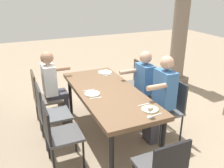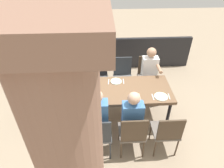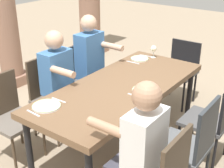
{
  "view_description": "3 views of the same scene",
  "coord_description": "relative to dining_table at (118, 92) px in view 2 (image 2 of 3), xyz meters",
  "views": [
    {
      "loc": [
        3.04,
        -1.27,
        2.22
      ],
      "look_at": [
        -0.06,
        0.09,
        0.85
      ],
      "focal_mm": 38.85,
      "sensor_mm": 36.0,
      "label": 1
    },
    {
      "loc": [
        0.27,
        3.07,
        3.16
      ],
      "look_at": [
        0.11,
        0.0,
        0.91
      ],
      "focal_mm": 32.52,
      "sensor_mm": 36.0,
      "label": 2
    },
    {
      "loc": [
        -2.42,
        -1.66,
        2.11
      ],
      "look_at": [
        -0.12,
        0.03,
        0.82
      ],
      "focal_mm": 51.12,
      "sensor_mm": 36.0,
      "label": 3
    }
  ],
  "objects": [
    {
      "name": "ground_plane",
      "position": [
        0.0,
        0.0,
        -0.71
      ],
      "size": [
        16.0,
        16.0,
        0.0
      ],
      "primitive_type": "plane",
      "color": "gray"
    },
    {
      "name": "dining_table",
      "position": [
        0.0,
        0.0,
        0.0
      ],
      "size": [
        2.05,
        0.87,
        0.78
      ],
      "color": "brown",
      "rests_on": "ground"
    },
    {
      "name": "chair_west_north",
      "position": [
        -0.76,
        0.86,
        -0.2
      ],
      "size": [
        0.44,
        0.44,
        0.9
      ],
      "color": "#6A6158",
      "rests_on": "ground"
    },
    {
      "name": "chair_west_south",
      "position": [
        -0.76,
        -0.86,
        -0.17
      ],
      "size": [
        0.44,
        0.44,
        0.95
      ],
      "color": "#6A6158",
      "rests_on": "ground"
    },
    {
      "name": "chair_mid_north",
      "position": [
        -0.18,
        0.86,
        -0.19
      ],
      "size": [
        0.44,
        0.44,
        0.92
      ],
      "color": "#6A6158",
      "rests_on": "ground"
    },
    {
      "name": "chair_mid_south",
      "position": [
        -0.18,
        -0.86,
        -0.18
      ],
      "size": [
        0.44,
        0.44,
        0.94
      ],
      "color": "#5B5E61",
      "rests_on": "ground"
    },
    {
      "name": "chair_east_north",
      "position": [
        0.38,
        0.86,
        -0.19
      ],
      "size": [
        0.44,
        0.44,
        0.92
      ],
      "color": "#5B5E61",
      "rests_on": "ground"
    },
    {
      "name": "chair_east_south",
      "position": [
        0.38,
        -0.85,
        -0.2
      ],
      "size": [
        0.44,
        0.44,
        0.89
      ],
      "color": "#4F4F50",
      "rests_on": "ground"
    },
    {
      "name": "chair_head_east",
      "position": [
        1.44,
        0.0,
        -0.21
      ],
      "size": [
        0.44,
        0.44,
        0.86
      ],
      "color": "#4F4F50",
      "rests_on": "ground"
    },
    {
      "name": "diner_woman_green",
      "position": [
        0.39,
        0.68,
        -0.01
      ],
      "size": [
        0.35,
        0.49,
        1.33
      ],
      "color": "#3F3F4C",
      "rests_on": "ground"
    },
    {
      "name": "diner_man_white",
      "position": [
        -0.77,
        -0.66,
        -0.03
      ],
      "size": [
        0.35,
        0.49,
        1.28
      ],
      "color": "#3F3F4C",
      "rests_on": "ground"
    },
    {
      "name": "diner_guest_third",
      "position": [
        -0.19,
        0.67,
        -0.04
      ],
      "size": [
        0.35,
        0.49,
        1.26
      ],
      "color": "#3F3F4C",
      "rests_on": "ground"
    },
    {
      "name": "patio_railing",
      "position": [
        0.0,
        -2.1,
        -0.26
      ],
      "size": [
        4.45,
        0.1,
        0.9
      ],
      "primitive_type": "cube",
      "color": "black",
      "rests_on": "ground"
    },
    {
      "name": "plate_0",
      "position": [
        -0.77,
        0.27,
        0.07
      ],
      "size": [
        0.25,
        0.25,
        0.02
      ],
      "color": "white",
      "rests_on": "dining_table"
    },
    {
      "name": "fork_0",
      "position": [
        -0.92,
        0.27,
        0.07
      ],
      "size": [
        0.03,
        0.17,
        0.01
      ],
      "primitive_type": "cube",
      "rotation": [
        0.0,
        0.0,
        -0.07
      ],
      "color": "silver",
      "rests_on": "dining_table"
    },
    {
      "name": "spoon_0",
      "position": [
        -0.62,
        0.27,
        0.07
      ],
      "size": [
        0.02,
        0.17,
        0.01
      ],
      "primitive_type": "cube",
      "rotation": [
        0.0,
        0.0,
        0.02
      ],
      "color": "silver",
      "rests_on": "dining_table"
    },
    {
      "name": "plate_1",
      "position": [
        0.02,
        -0.25,
        0.07
      ],
      "size": [
        0.23,
        0.23,
        0.02
      ],
      "color": "white",
      "rests_on": "dining_table"
    },
    {
      "name": "fork_1",
      "position": [
        -0.13,
        -0.25,
        0.07
      ],
      "size": [
        0.02,
        0.17,
        0.01
      ],
      "primitive_type": "cube",
      "rotation": [
        0.0,
        0.0,
        -0.01
      ],
      "color": "silver",
      "rests_on": "dining_table"
    },
    {
      "name": "spoon_1",
      "position": [
        0.17,
        -0.25,
        0.07
      ],
      "size": [
        0.03,
        0.17,
        0.01
      ],
      "primitive_type": "cube",
      "rotation": [
        0.0,
        0.0,
        -0.08
      ],
      "color": "silver",
      "rests_on": "dining_table"
    },
    {
      "name": "plate_2",
      "position": [
        0.76,
        0.25,
        0.07
      ],
      "size": [
        0.22,
        0.22,
        0.02
      ],
      "color": "white",
      "rests_on": "dining_table"
    },
    {
      "name": "wine_glass_2",
      "position": [
        0.92,
        0.15,
        0.18
      ],
      "size": [
        0.07,
        0.07,
        0.15
      ],
      "color": "white",
      "rests_on": "dining_table"
    },
    {
      "name": "fork_2",
      "position": [
        0.61,
        0.25,
        0.07
      ],
      "size": [
        0.03,
        0.17,
        0.01
      ],
      "primitive_type": "cube",
      "rotation": [
        0.0,
        0.0,
        0.06
      ],
      "color": "silver",
      "rests_on": "dining_table"
    },
    {
      "name": "spoon_2",
      "position": [
        0.91,
        0.25,
        0.07
      ],
      "size": [
        0.03,
        0.17,
        0.01
      ],
      "primitive_type": "cube",
      "rotation": [
        0.0,
        0.0,
        0.11
      ],
      "color": "silver",
      "rests_on": "dining_table"
    }
  ]
}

